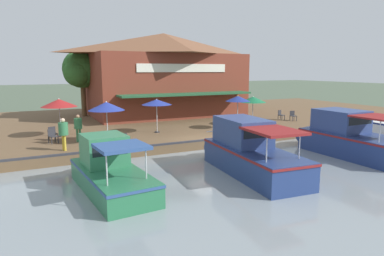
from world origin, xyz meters
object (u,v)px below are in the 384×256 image
(patio_umbrella_by_entrance, at_px, (253,99))
(motorboat_mid_row, at_px, (245,151))
(cafe_chair_back_row_seat, at_px, (53,133))
(cafe_chair_facing_river, at_px, (281,114))
(waterfront_restaurant, at_px, (164,74))
(motorboat_nearest_quay, at_px, (107,170))
(cafe_chair_under_first_umbrella, at_px, (293,115))
(mooring_post, at_px, (126,141))
(patio_umbrella_near_quay_edge, at_px, (238,99))
(patio_umbrella_far_corner, at_px, (157,102))
(cafe_chair_far_corner_seat, at_px, (53,135))
(tree_upstream_bank, at_px, (81,70))
(person_near_entrance, at_px, (63,130))
(motorboat_fourth_along, at_px, (344,138))
(patio_umbrella_mid_patio_right, at_px, (59,103))
(patio_umbrella_mid_patio_left, at_px, (106,106))
(person_mid_patio, at_px, (78,125))

(patio_umbrella_by_entrance, height_order, motorboat_mid_row, patio_umbrella_by_entrance)
(cafe_chair_back_row_seat, relative_size, cafe_chair_facing_river, 1.00)
(waterfront_restaurant, relative_size, motorboat_nearest_quay, 2.24)
(cafe_chair_under_first_umbrella, distance_m, mooring_post, 16.19)
(waterfront_restaurant, distance_m, cafe_chair_under_first_umbrella, 12.73)
(patio_umbrella_near_quay_edge, xyz_separation_m, motorboat_mid_row, (7.63, -4.66, -1.81))
(patio_umbrella_far_corner, xyz_separation_m, mooring_post, (3.77, -3.29, -1.70))
(cafe_chair_far_corner_seat, xyz_separation_m, tree_upstream_bank, (-11.72, 3.60, 3.82))
(cafe_chair_facing_river, bearing_deg, waterfront_restaurant, -137.19)
(person_near_entrance, bearing_deg, motorboat_fourth_along, 68.97)
(cafe_chair_far_corner_seat, height_order, mooring_post, cafe_chair_far_corner_seat)
(patio_umbrella_mid_patio_right, bearing_deg, cafe_chair_facing_river, 88.26)
(patio_umbrella_mid_patio_right, distance_m, person_near_entrance, 4.48)
(person_near_entrance, bearing_deg, patio_umbrella_mid_patio_left, 109.73)
(person_near_entrance, bearing_deg, patio_umbrella_near_quay_edge, 97.75)
(motorboat_fourth_along, bearing_deg, waterfront_restaurant, -166.83)
(cafe_chair_far_corner_seat, height_order, person_mid_patio, person_mid_patio)
(patio_umbrella_by_entrance, relative_size, person_mid_patio, 1.38)
(patio_umbrella_far_corner, height_order, person_mid_patio, patio_umbrella_far_corner)
(cafe_chair_far_corner_seat, height_order, cafe_chair_under_first_umbrella, same)
(patio_umbrella_far_corner, bearing_deg, cafe_chair_far_corner_seat, -84.94)
(patio_umbrella_mid_patio_left, distance_m, person_mid_patio, 2.20)
(cafe_chair_far_corner_seat, bearing_deg, patio_umbrella_mid_patio_left, 65.58)
(waterfront_restaurant, distance_m, patio_umbrella_mid_patio_left, 13.87)
(patio_umbrella_near_quay_edge, distance_m, patio_umbrella_mid_patio_left, 9.82)
(patio_umbrella_mid_patio_left, height_order, person_near_entrance, patio_umbrella_mid_patio_left)
(person_mid_patio, relative_size, motorboat_nearest_quay, 0.26)
(cafe_chair_under_first_umbrella, distance_m, person_mid_patio, 17.87)
(cafe_chair_far_corner_seat, distance_m, motorboat_mid_row, 11.53)
(motorboat_nearest_quay, bearing_deg, patio_umbrella_mid_patio_right, -175.06)
(person_near_entrance, xyz_separation_m, motorboat_mid_row, (5.94, 7.69, -0.70))
(patio_umbrella_near_quay_edge, height_order, patio_umbrella_mid_patio_left, patio_umbrella_mid_patio_left)
(patio_umbrella_by_entrance, bearing_deg, patio_umbrella_mid_patio_left, -81.61)
(patio_umbrella_by_entrance, distance_m, motorboat_nearest_quay, 15.72)
(motorboat_fourth_along, height_order, motorboat_nearest_quay, motorboat_fourth_along)
(cafe_chair_facing_river, bearing_deg, person_near_entrance, -78.29)
(motorboat_fourth_along, height_order, motorboat_mid_row, motorboat_fourth_along)
(cafe_chair_facing_river, relative_size, tree_upstream_bank, 0.14)
(patio_umbrella_far_corner, height_order, cafe_chair_back_row_seat, patio_umbrella_far_corner)
(waterfront_restaurant, relative_size, person_near_entrance, 8.19)
(patio_umbrella_mid_patio_right, bearing_deg, person_mid_patio, 18.89)
(patio_umbrella_mid_patio_left, distance_m, person_near_entrance, 2.93)
(patio_umbrella_mid_patio_right, relative_size, mooring_post, 3.04)
(patio_umbrella_mid_patio_left, xyz_separation_m, person_mid_patio, (-1.10, -1.51, -1.17))
(person_mid_patio, bearing_deg, tree_upstream_bank, 169.86)
(cafe_chair_far_corner_seat, xyz_separation_m, motorboat_nearest_quay, (7.70, 1.51, -0.27))
(person_near_entrance, xyz_separation_m, mooring_post, (0.90, 3.15, -0.70))
(cafe_chair_back_row_seat, distance_m, cafe_chair_under_first_umbrella, 19.22)
(person_mid_patio, bearing_deg, cafe_chair_facing_river, 95.87)
(patio_umbrella_far_corner, height_order, cafe_chair_under_first_umbrella, patio_umbrella_far_corner)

